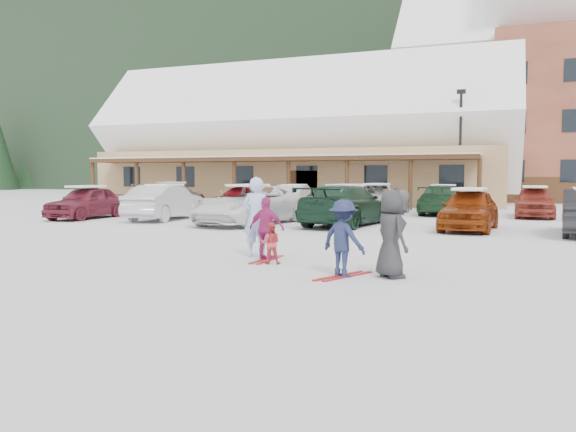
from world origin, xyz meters
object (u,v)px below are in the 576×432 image
at_px(parked_car_3, 346,205).
at_px(parked_car_4, 469,209).
at_px(adult_skier, 256,217).
at_px(child_navy, 343,238).
at_px(child_magenta, 267,229).
at_px(parked_car_7, 171,195).
at_px(parked_car_0, 87,202).
at_px(parked_car_8, 240,197).
at_px(parked_car_9, 294,198).
at_px(bystander_dark, 391,234).
at_px(parked_car_12, 534,202).
at_px(lamp_post, 460,142).
at_px(day_lodge, 300,147).
at_px(parked_car_2, 249,205).
at_px(parked_car_11, 443,200).
at_px(toddler_red, 271,243).
at_px(parked_car_1, 165,202).
at_px(parked_car_10, 377,199).

bearing_deg(parked_car_3, parked_car_4, -175.14).
bearing_deg(adult_skier, child_navy, 143.57).
height_order(child_magenta, parked_car_7, parked_car_7).
distance_m(parked_car_0, parked_car_3, 11.58).
height_order(parked_car_8, parked_car_9, parked_car_9).
height_order(child_navy, parked_car_9, child_navy).
height_order(bystander_dark, parked_car_12, bystander_dark).
distance_m(lamp_post, parked_car_12, 8.02).
xyz_separation_m(adult_skier, parked_car_8, (-8.29, 16.36, -0.24)).
relative_size(day_lodge, parked_car_2, 5.29).
distance_m(adult_skier, child_magenta, 0.55).
xyz_separation_m(parked_car_2, parked_car_11, (6.54, 8.29, -0.05)).
distance_m(toddler_red, parked_car_7, 21.50).
bearing_deg(parked_car_12, parked_car_11, 174.62).
distance_m(child_navy, parked_car_1, 14.86).
xyz_separation_m(toddler_red, parked_car_2, (-4.57, 8.75, 0.32)).
bearing_deg(parked_car_4, parked_car_11, 106.32).
height_order(lamp_post, parked_car_0, lamp_post).
xyz_separation_m(child_navy, parked_car_11, (0.11, 17.98, -0.01)).
xyz_separation_m(parked_car_7, parked_car_9, (7.76, -0.45, -0.04)).
distance_m(parked_car_9, parked_car_10, 4.42).
relative_size(parked_car_0, parked_car_11, 0.85).
xyz_separation_m(child_navy, child_magenta, (-2.15, 1.39, -0.01)).
xyz_separation_m(child_magenta, parked_car_4, (3.86, 8.85, 0.01)).
distance_m(parked_car_7, parked_car_10, 12.19).
height_order(lamp_post, parked_car_11, lamp_post).
relative_size(parked_car_4, parked_car_12, 1.03).
xyz_separation_m(parked_car_1, parked_car_11, (10.76, 7.61, -0.03)).
bearing_deg(bystander_dark, parked_car_0, 16.42).
height_order(parked_car_1, parked_car_3, parked_car_3).
height_order(child_magenta, parked_car_12, child_magenta).
distance_m(child_navy, parked_car_9, 18.89).
relative_size(adult_skier, parked_car_8, 0.46).
bearing_deg(parked_car_0, parked_car_8, 64.87).
distance_m(child_magenta, parked_car_11, 16.74).
height_order(parked_car_2, parked_car_7, parked_car_2).
relative_size(child_navy, parked_car_2, 0.26).
height_order(day_lodge, parked_car_7, day_lodge).
bearing_deg(parked_car_9, parked_car_8, -15.98).
height_order(adult_skier, parked_car_4, adult_skier).
height_order(day_lodge, parked_car_10, day_lodge).
bearing_deg(parked_car_3, child_navy, 112.67).
bearing_deg(parked_car_9, parked_car_10, 170.64).
distance_m(parked_car_3, parked_car_8, 11.09).
xyz_separation_m(toddler_red, parked_car_11, (1.98, 17.04, 0.27)).
bearing_deg(parked_car_12, parked_car_1, -153.17).
relative_size(adult_skier, parked_car_10, 0.35).
height_order(child_navy, parked_car_7, parked_car_7).
height_order(adult_skier, child_navy, adult_skier).
relative_size(lamp_post, bystander_dark, 4.19).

